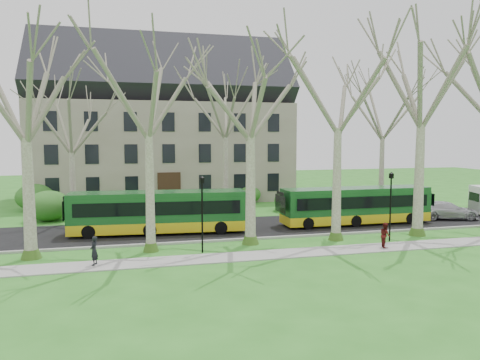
# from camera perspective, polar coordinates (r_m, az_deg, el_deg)

# --- Properties ---
(ground) EXTENTS (120.00, 120.00, 0.00)m
(ground) POSITION_cam_1_polar(r_m,az_deg,el_deg) (29.59, 6.70, -7.63)
(ground) COLOR #2C7421
(ground) RESTS_ON ground
(sidewalk) EXTENTS (70.00, 2.00, 0.06)m
(sidewalk) POSITION_cam_1_polar(r_m,az_deg,el_deg) (27.33, 8.59, -8.67)
(sidewalk) COLOR gray
(sidewalk) RESTS_ON ground
(road) EXTENTS (80.00, 8.00, 0.06)m
(road) POSITION_cam_1_polar(r_m,az_deg,el_deg) (34.66, 3.44, -5.64)
(road) COLOR black
(road) RESTS_ON ground
(curb) EXTENTS (80.00, 0.25, 0.14)m
(curb) POSITION_cam_1_polar(r_m,az_deg,el_deg) (30.94, 5.71, -6.91)
(curb) COLOR #A5A39E
(curb) RESTS_ON ground
(building) EXTENTS (26.50, 12.20, 16.00)m
(building) POSITION_cam_1_polar(r_m,az_deg,el_deg) (51.13, -9.39, 6.87)
(building) COLOR gray
(building) RESTS_ON ground
(tree_row_verge) EXTENTS (49.00, 7.00, 14.00)m
(tree_row_verge) POSITION_cam_1_polar(r_m,az_deg,el_deg) (29.13, 6.64, 6.05)
(tree_row_verge) COLOR gray
(tree_row_verge) RESTS_ON ground
(tree_row_far) EXTENTS (33.00, 7.00, 12.00)m
(tree_row_far) POSITION_cam_1_polar(r_m,az_deg,el_deg) (38.98, -0.84, 4.41)
(tree_row_far) COLOR gray
(tree_row_far) RESTS_ON ground
(lamp_row) EXTENTS (36.22, 0.22, 4.30)m
(lamp_row) POSITION_cam_1_polar(r_m,az_deg,el_deg) (28.20, 7.48, -2.96)
(lamp_row) COLOR black
(lamp_row) RESTS_ON ground
(hedges) EXTENTS (30.60, 8.60, 2.00)m
(hedges) POSITION_cam_1_polar(r_m,az_deg,el_deg) (41.69, -6.25, -2.46)
(hedges) COLOR #1B5F24
(hedges) RESTS_ON ground
(bus_lead) EXTENTS (11.89, 3.37, 2.93)m
(bus_lead) POSITION_cam_1_polar(r_m,az_deg,el_deg) (32.28, -9.88, -3.82)
(bus_lead) COLOR #164F1F
(bus_lead) RESTS_ON road
(bus_follow) EXTENTS (11.33, 2.42, 2.83)m
(bus_follow) POSITION_cam_1_polar(r_m,az_deg,el_deg) (36.19, 13.94, -3.00)
(bus_follow) COLOR #164F1F
(bus_follow) RESTS_ON road
(sedan) EXTENTS (5.17, 3.18, 1.40)m
(sedan) POSITION_cam_1_polar(r_m,az_deg,el_deg) (40.78, 23.86, -3.39)
(sedan) COLOR #B3B3B8
(sedan) RESTS_ON road
(pedestrian_a) EXTENTS (0.53, 0.64, 1.50)m
(pedestrian_a) POSITION_cam_1_polar(r_m,az_deg,el_deg) (25.24, -17.37, -8.21)
(pedestrian_a) COLOR black
(pedestrian_a) RESTS_ON sidewalk
(pedestrian_b) EXTENTS (0.71, 0.83, 1.48)m
(pedestrian_b) POSITION_cam_1_polar(r_m,az_deg,el_deg) (29.15, 17.29, -6.43)
(pedestrian_b) COLOR #501312
(pedestrian_b) RESTS_ON sidewalk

